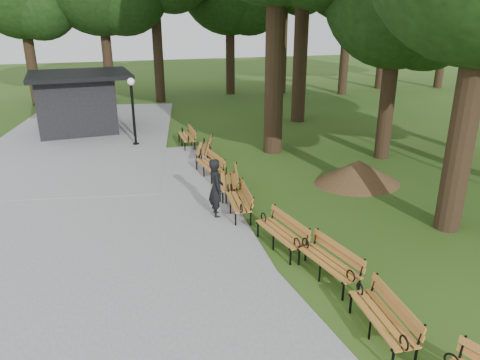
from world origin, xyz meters
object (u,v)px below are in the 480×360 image
object	(u,v)px
bench_4	(238,201)
kiosk	(76,103)
bench_3	(281,233)
bench_5	(229,182)
dirt_mound	(358,172)
bench_6	(209,165)
person	(216,188)
lamp_post	(132,97)
bench_1	(382,318)
bench_2	(328,262)
bench_8	(186,137)
bench_7	(204,149)

from	to	relation	value
bench_4	kiosk	bearing A→B (deg)	-152.23
bench_3	bench_5	distance (m)	3.99
dirt_mound	bench_6	bearing A→B (deg)	156.52
kiosk	bench_5	distance (m)	11.57
bench_3	bench_4	size ratio (longest dim) A/B	1.00
dirt_mound	bench_4	xyz separation A→B (m)	(-4.85, -1.37, 0.01)
person	bench_6	bearing A→B (deg)	-7.19
kiosk	lamp_post	size ratio (longest dim) A/B	1.55
bench_1	bench_2	bearing A→B (deg)	-174.95
lamp_post	bench_8	size ratio (longest dim) A/B	1.60
bench_7	bench_8	world-z (taller)	same
bench_6	bench_7	world-z (taller)	same
bench_8	bench_5	bearing A→B (deg)	3.20
dirt_mound	bench_8	bearing A→B (deg)	128.05
bench_6	bench_8	bearing A→B (deg)	173.86
bench_2	kiosk	bearing A→B (deg)	-171.09
bench_3	bench_7	bearing A→B (deg)	171.65
bench_2	bench_7	distance (m)	9.77
bench_2	bench_1	bearing A→B (deg)	-10.16
bench_1	bench_2	world-z (taller)	same
kiosk	bench_5	size ratio (longest dim) A/B	2.49
bench_6	bench_2	bearing A→B (deg)	0.66
bench_4	bench_8	size ratio (longest dim) A/B	1.00
bench_7	bench_3	bearing A→B (deg)	18.64
bench_4	bench_5	distance (m)	1.62
person	bench_2	size ratio (longest dim) A/B	0.95
lamp_post	bench_2	xyz separation A→B (m)	(3.37, -12.62, -1.76)
kiosk	bench_3	distance (m)	15.34
lamp_post	dirt_mound	world-z (taller)	lamp_post
dirt_mound	bench_5	world-z (taller)	bench_5
bench_4	person	bearing A→B (deg)	-90.00
lamp_post	bench_2	distance (m)	13.18
bench_5	bench_8	bearing A→B (deg)	-164.34
kiosk	dirt_mound	size ratio (longest dim) A/B	1.81
bench_4	bench_6	size ratio (longest dim) A/B	1.00
bench_4	bench_6	world-z (taller)	same
lamp_post	bench_1	size ratio (longest dim) A/B	1.60
bench_1	bench_7	bearing A→B (deg)	-172.16
kiosk	bench_8	world-z (taller)	kiosk
bench_2	bench_5	distance (m)	5.71
bench_8	kiosk	bearing A→B (deg)	-130.84
bench_8	person	bearing A→B (deg)	-3.29
bench_7	bench_4	bearing A→B (deg)	14.71
person	bench_5	distance (m)	1.81
person	dirt_mound	world-z (taller)	person
bench_3	bench_8	world-z (taller)	same
kiosk	bench_6	size ratio (longest dim) A/B	2.49
kiosk	bench_4	bearing A→B (deg)	-71.98
person	lamp_post	world-z (taller)	lamp_post
person	bench_5	xyz separation A→B (m)	(0.79, 1.56, -0.46)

